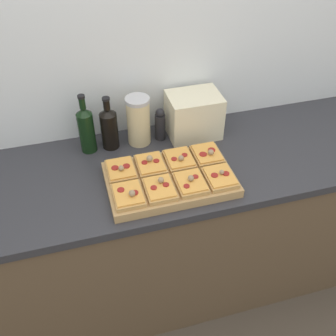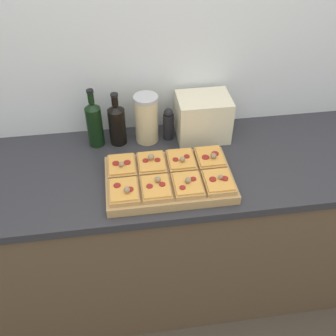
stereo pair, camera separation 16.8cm
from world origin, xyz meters
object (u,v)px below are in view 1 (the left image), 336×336
(cutting_board, at_px, (170,180))
(olive_oil_bottle, at_px, (86,129))
(pepper_mill, at_px, (160,124))
(grain_jar_tall, at_px, (138,121))
(wine_bottle, at_px, (109,127))
(toaster_oven, at_px, (194,115))

(cutting_board, relative_size, olive_oil_bottle, 1.83)
(olive_oil_bottle, relative_size, pepper_mill, 1.75)
(olive_oil_bottle, height_order, grain_jar_tall, olive_oil_bottle)
(pepper_mill, bearing_deg, cutting_board, -97.72)
(cutting_board, distance_m, olive_oil_bottle, 0.46)
(wine_bottle, height_order, toaster_oven, wine_bottle)
(cutting_board, height_order, toaster_oven, toaster_oven)
(grain_jar_tall, distance_m, toaster_oven, 0.27)
(cutting_board, xyz_separation_m, toaster_oven, (0.21, 0.33, 0.09))
(cutting_board, xyz_separation_m, grain_jar_tall, (-0.06, 0.33, 0.10))
(grain_jar_tall, bearing_deg, pepper_mill, 0.00)
(cutting_board, bearing_deg, wine_bottle, 121.27)
(cutting_board, distance_m, pepper_mill, 0.34)
(olive_oil_bottle, bearing_deg, toaster_oven, -0.59)
(pepper_mill, bearing_deg, grain_jar_tall, 180.00)
(cutting_board, height_order, olive_oil_bottle, olive_oil_bottle)
(grain_jar_tall, relative_size, toaster_oven, 0.88)
(cutting_board, xyz_separation_m, olive_oil_bottle, (-0.31, 0.33, 0.10))
(olive_oil_bottle, xyz_separation_m, pepper_mill, (0.35, 0.00, -0.04))
(grain_jar_tall, height_order, toaster_oven, grain_jar_tall)
(olive_oil_bottle, distance_m, toaster_oven, 0.52)
(wine_bottle, xyz_separation_m, grain_jar_tall, (0.14, -0.00, 0.01))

